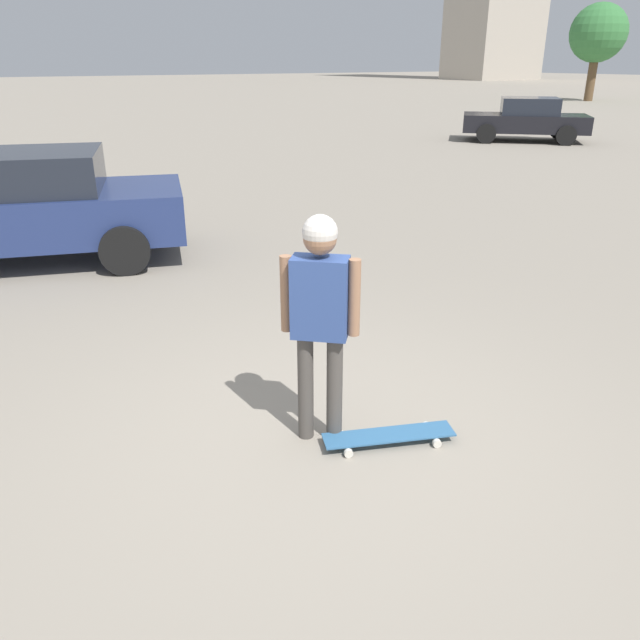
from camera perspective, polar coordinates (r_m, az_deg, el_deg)
The scene contains 6 objects.
ground_plane at distance 4.65m, azimuth 0.00°, elevation -10.63°, with size 220.00×220.00×0.00m, color gray.
person at distance 4.17m, azimuth 0.00°, elevation 1.46°, with size 0.40×0.42×1.65m.
skateboard at distance 4.58m, azimuth 6.31°, elevation -10.45°, with size 0.54×0.96×0.07m.
car_parked_near at distance 9.26m, azimuth -25.31°, elevation 9.36°, with size 2.99×4.45×1.46m.
car_parked_far at distance 22.88m, azimuth 18.30°, elevation 17.05°, with size 4.11×4.11×1.39m.
tree_distant at distance 47.26m, azimuth 24.10°, elevation 22.79°, with size 3.58×3.58×5.90m.
Camera 1 is at (3.27, -2.09, 2.56)m, focal length 35.00 mm.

